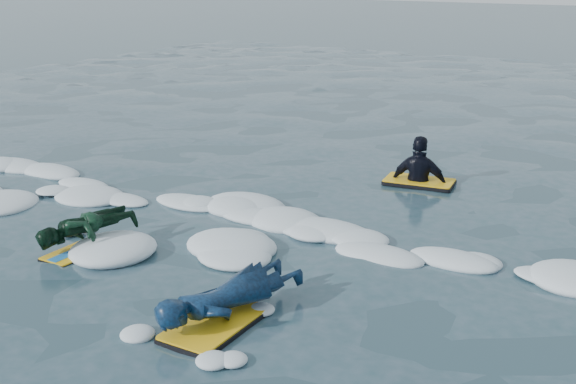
{
  "coord_description": "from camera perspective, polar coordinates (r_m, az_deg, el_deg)",
  "views": [
    {
      "loc": [
        5.35,
        -6.05,
        3.37
      ],
      "look_at": [
        0.63,
        1.6,
        0.51
      ],
      "focal_mm": 45.0,
      "sensor_mm": 36.0,
      "label": 1
    }
  ],
  "objects": [
    {
      "name": "foam_band",
      "position": [
        9.49,
        -5.03,
        -3.24
      ],
      "size": [
        12.0,
        3.1,
        0.3
      ],
      "primitive_type": null,
      "color": "white",
      "rests_on": "ground"
    },
    {
      "name": "waiting_rider_unit",
      "position": [
        11.7,
        10.3,
        0.46
      ],
      "size": [
        1.17,
        0.76,
        1.64
      ],
      "rotation": [
        0.0,
        0.0,
        0.15
      ],
      "color": "black",
      "rests_on": "ground"
    },
    {
      "name": "prone_woman_unit",
      "position": [
        7.18,
        -4.73,
        -8.41
      ],
      "size": [
        0.99,
        1.78,
        0.44
      ],
      "rotation": [
        0.0,
        0.0,
        1.59
      ],
      "color": "black",
      "rests_on": "ground"
    },
    {
      "name": "ground",
      "position": [
        8.75,
        -9.07,
        -5.26
      ],
      "size": [
        120.0,
        120.0,
        0.0
      ],
      "primitive_type": "plane",
      "color": "#172A37",
      "rests_on": "ground"
    },
    {
      "name": "prone_child_unit",
      "position": [
        9.14,
        -15.63,
        -3.07
      ],
      "size": [
        0.97,
        1.35,
        0.48
      ],
      "rotation": [
        0.0,
        0.0,
        1.59
      ],
      "color": "black",
      "rests_on": "ground"
    }
  ]
}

